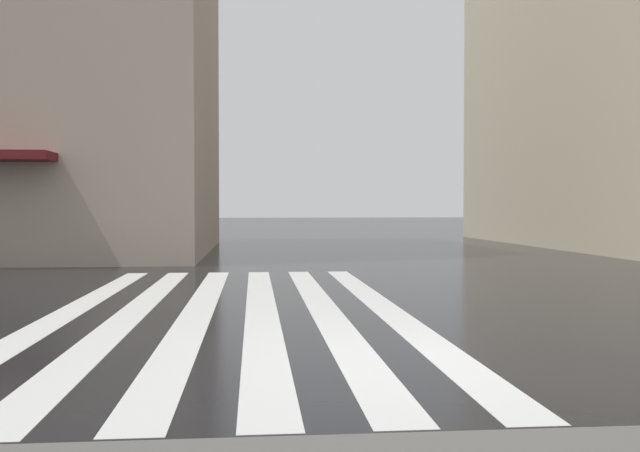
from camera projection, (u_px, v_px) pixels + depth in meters
ground_plane at (431, 358)px, 7.80m from camera, size 220.00×220.00×0.00m
zebra_crossing at (230, 308)px, 11.57m from camera, size 13.00×5.50×0.01m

